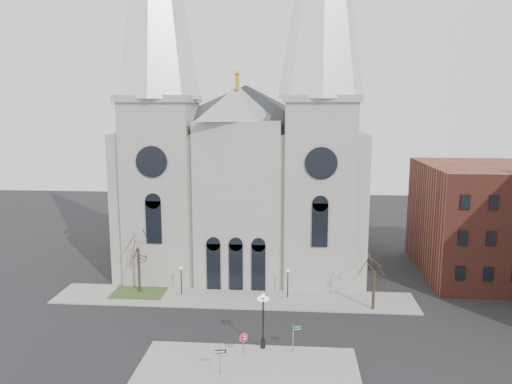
# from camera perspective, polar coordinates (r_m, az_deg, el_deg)

# --- Properties ---
(ground) EXTENTS (160.00, 160.00, 0.00)m
(ground) POSITION_cam_1_polar(r_m,az_deg,el_deg) (46.93, -4.29, -17.03)
(ground) COLOR black
(ground) RESTS_ON ground
(sidewalk_near) EXTENTS (18.00, 10.00, 0.14)m
(sidewalk_near) POSITION_cam_1_polar(r_m,az_deg,el_deg) (42.19, -1.09, -20.17)
(sidewalk_near) COLOR gray
(sidewalk_near) RESTS_ON ground
(sidewalk_far) EXTENTS (40.00, 6.00, 0.14)m
(sidewalk_far) POSITION_cam_1_polar(r_m,az_deg,el_deg) (56.85, -2.57, -12.02)
(sidewalk_far) COLOR gray
(sidewalk_far) RESTS_ON ground
(grass_patch) EXTENTS (6.00, 5.00, 0.18)m
(grass_patch) POSITION_cam_1_polar(r_m,az_deg,el_deg) (60.03, -13.13, -11.05)
(grass_patch) COLOR #28451D
(grass_patch) RESTS_ON ground
(cathedral) EXTENTS (33.00, 26.66, 54.00)m
(cathedral) POSITION_cam_1_polar(r_m,az_deg,el_deg) (64.67, -1.40, 7.37)
(cathedral) COLOR #9F9C94
(cathedral) RESTS_ON ground
(bg_building_brick) EXTENTS (14.00, 18.00, 14.00)m
(bg_building_brick) POSITION_cam_1_polar(r_m,az_deg,el_deg) (69.04, 24.21, -2.95)
(bg_building_brick) COLOR brown
(bg_building_brick) RESTS_ON ground
(tree_left) EXTENTS (3.20, 3.20, 7.50)m
(tree_left) POSITION_cam_1_polar(r_m,az_deg,el_deg) (58.34, -13.34, -5.99)
(tree_left) COLOR black
(tree_left) RESTS_ON ground
(tree_right) EXTENTS (3.20, 3.20, 6.00)m
(tree_right) POSITION_cam_1_polar(r_m,az_deg,el_deg) (53.74, 13.39, -8.60)
(tree_right) COLOR black
(tree_right) RESTS_ON ground
(ped_lamp_left) EXTENTS (0.32, 0.32, 3.26)m
(ped_lamp_left) POSITION_cam_1_polar(r_m,az_deg,el_deg) (57.53, -8.55, -9.45)
(ped_lamp_left) COLOR black
(ped_lamp_left) RESTS_ON sidewalk_far
(ped_lamp_right) EXTENTS (0.32, 0.32, 3.26)m
(ped_lamp_right) POSITION_cam_1_polar(r_m,az_deg,el_deg) (56.14, 3.66, -9.85)
(ped_lamp_right) COLOR black
(ped_lamp_right) RESTS_ON sidewalk_far
(stop_sign) EXTENTS (0.77, 0.19, 2.17)m
(stop_sign) POSITION_cam_1_polar(r_m,az_deg,el_deg) (43.88, -1.43, -16.51)
(stop_sign) COLOR slate
(stop_sign) RESTS_ON sidewalk_near
(globe_lamp) EXTENTS (1.31, 1.31, 5.02)m
(globe_lamp) POSITION_cam_1_polar(r_m,az_deg,el_deg) (44.68, 0.81, -13.77)
(globe_lamp) COLOR black
(globe_lamp) RESTS_ON sidewalk_near
(one_way_sign) EXTENTS (0.93, 0.28, 2.18)m
(one_way_sign) POSITION_cam_1_polar(r_m,az_deg,el_deg) (41.55, -4.14, -18.26)
(one_way_sign) COLOR slate
(one_way_sign) RESTS_ON sidewalk_near
(street_name_sign) EXTENTS (0.74, 0.30, 2.43)m
(street_name_sign) POSITION_cam_1_polar(r_m,az_deg,el_deg) (44.90, 4.38, -16.11)
(street_name_sign) COLOR slate
(street_name_sign) RESTS_ON sidewalk_near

